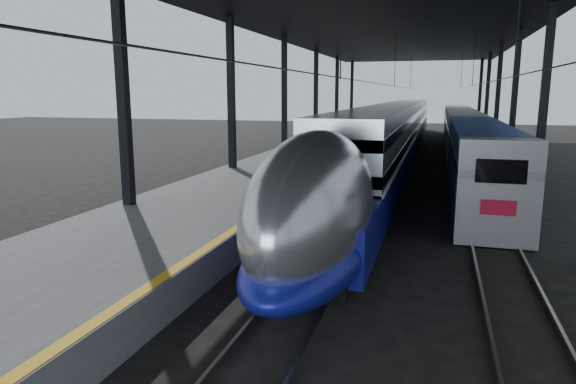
% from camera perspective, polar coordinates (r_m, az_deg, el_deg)
% --- Properties ---
extents(ground, '(160.00, 160.00, 0.00)m').
position_cam_1_polar(ground, '(13.21, -7.50, -11.56)').
color(ground, black).
rests_on(ground, ground).
extents(platform, '(6.00, 80.00, 1.00)m').
position_cam_1_polar(platform, '(32.59, 0.96, 2.94)').
color(platform, '#4C4C4F').
rests_on(platform, ground).
extents(yellow_strip, '(0.30, 80.00, 0.01)m').
position_cam_1_polar(yellow_strip, '(31.91, 5.83, 3.63)').
color(yellow_strip, gold).
rests_on(yellow_strip, platform).
extents(rails, '(6.52, 80.00, 0.16)m').
position_cam_1_polar(rails, '(31.53, 15.13, 1.52)').
color(rails, slate).
rests_on(rails, ground).
extents(canopy, '(18.00, 75.00, 9.47)m').
position_cam_1_polar(canopy, '(31.56, 11.02, 18.18)').
color(canopy, black).
rests_on(canopy, ground).
extents(tgv_train, '(2.96, 65.20, 4.24)m').
position_cam_1_polar(tgv_train, '(40.53, 12.02, 6.38)').
color(tgv_train, '#AFB1B6').
rests_on(tgv_train, ground).
extents(second_train, '(2.59, 56.05, 3.57)m').
position_cam_1_polar(second_train, '(44.81, 18.87, 6.22)').
color(second_train, navy).
rests_on(second_train, ground).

